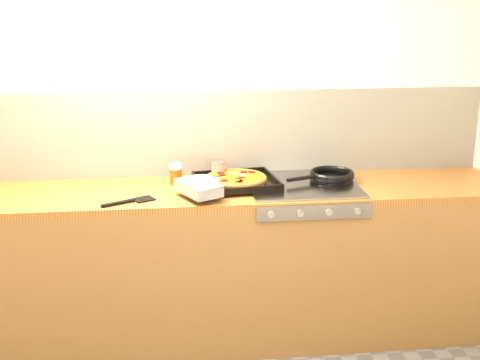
{
  "coord_description": "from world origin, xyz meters",
  "views": [
    {
      "loc": [
        -0.26,
        -2.06,
        1.87
      ],
      "look_at": [
        0.1,
        1.08,
        0.95
      ],
      "focal_mm": 45.0,
      "sensor_mm": 36.0,
      "label": 1
    }
  ],
  "objects": [
    {
      "name": "black_spatula",
      "position": [
        -0.49,
        0.9,
        0.91
      ],
      "size": [
        0.27,
        0.18,
        0.02
      ],
      "color": "black",
      "rests_on": "counter_run"
    },
    {
      "name": "room_shell",
      "position": [
        0.0,
        1.39,
        1.15
      ],
      "size": [
        3.2,
        3.2,
        3.2
      ],
      "color": "white",
      "rests_on": "ground"
    },
    {
      "name": "wooden_spoon",
      "position": [
        0.19,
        1.28,
        0.91
      ],
      "size": [
        0.3,
        0.05,
        0.02
      ],
      "color": "#A77447",
      "rests_on": "counter_run"
    },
    {
      "name": "tomato_can",
      "position": [
        -0.01,
        1.25,
        0.96
      ],
      "size": [
        0.08,
        0.08,
        0.11
      ],
      "color": "#98170C",
      "rests_on": "counter_run"
    },
    {
      "name": "stovetop",
      "position": [
        0.45,
        1.1,
        0.91
      ],
      "size": [
        0.6,
        0.56,
        0.02
      ],
      "primitive_type": "cube",
      "color": "gray",
      "rests_on": "counter_run"
    },
    {
      "name": "pizza_on_tray",
      "position": [
        0.02,
        1.08,
        0.95
      ],
      "size": [
        0.59,
        0.56,
        0.07
      ],
      "color": "black",
      "rests_on": "stovetop"
    },
    {
      "name": "counter_run",
      "position": [
        0.0,
        1.1,
        0.45
      ],
      "size": [
        3.2,
        0.62,
        0.9
      ],
      "color": "brown",
      "rests_on": "ground"
    },
    {
      "name": "juice_glass",
      "position": [
        -0.25,
        1.21,
        0.96
      ],
      "size": [
        0.09,
        0.09,
        0.12
      ],
      "color": "#DD410D",
      "rests_on": "counter_run"
    },
    {
      "name": "frying_pan",
      "position": [
        0.63,
        1.15,
        0.94
      ],
      "size": [
        0.44,
        0.33,
        0.04
      ],
      "color": "black",
      "rests_on": "stovetop"
    }
  ]
}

